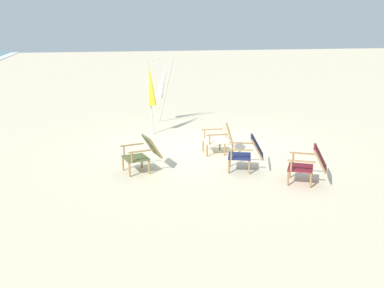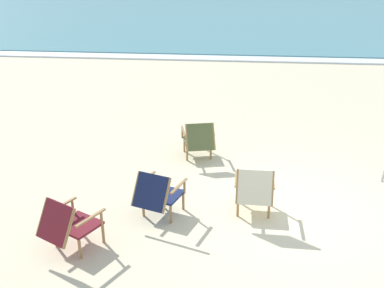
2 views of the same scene
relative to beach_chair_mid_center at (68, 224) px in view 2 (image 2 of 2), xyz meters
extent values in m
plane|color=beige|center=(3.10, 1.34, -0.42)|extent=(80.00, 80.00, 0.00)
cube|color=teal|center=(3.10, 32.85, -0.37)|extent=(80.00, 40.00, 0.10)
cube|color=white|center=(3.10, 12.55, -0.39)|extent=(80.00, 1.10, 0.06)
cube|color=maroon|center=(0.08, 0.15, -0.10)|extent=(0.68, 0.67, 0.04)
cube|color=maroon|center=(-0.09, -0.17, 0.13)|extent=(0.57, 0.48, 0.48)
cylinder|color=olive|center=(-0.03, 0.45, -0.26)|extent=(0.04, 0.04, 0.32)
cylinder|color=olive|center=(0.39, 0.23, -0.26)|extent=(0.04, 0.04, 0.32)
cylinder|color=olive|center=(-0.23, 0.07, -0.26)|extent=(0.04, 0.04, 0.32)
cylinder|color=olive|center=(0.18, -0.15, -0.26)|extent=(0.04, 0.04, 0.32)
cube|color=olive|center=(-0.18, 0.26, 0.12)|extent=(0.28, 0.48, 0.02)
cylinder|color=olive|center=(-0.09, 0.43, 0.01)|extent=(0.04, 0.04, 0.22)
cube|color=olive|center=(0.32, 0.00, 0.12)|extent=(0.28, 0.48, 0.02)
cylinder|color=olive|center=(0.40, 0.16, 0.01)|extent=(0.04, 0.04, 0.22)
cylinder|color=olive|center=(-0.32, -0.05, 0.13)|extent=(0.17, 0.27, 0.48)
cylinder|color=olive|center=(0.13, -0.29, 0.13)|extent=(0.17, 0.27, 0.48)
cube|color=#515B33|center=(1.42, 3.31, -0.10)|extent=(0.62, 0.59, 0.04)
cube|color=#515B33|center=(1.51, 2.95, 0.12)|extent=(0.55, 0.41, 0.46)
cylinder|color=olive|center=(1.14, 3.46, -0.26)|extent=(0.04, 0.04, 0.32)
cylinder|color=olive|center=(1.59, 3.57, -0.26)|extent=(0.04, 0.04, 0.32)
cylinder|color=olive|center=(1.24, 3.04, -0.26)|extent=(0.04, 0.04, 0.32)
cylinder|color=olive|center=(1.70, 3.15, -0.26)|extent=(0.04, 0.04, 0.32)
cube|color=olive|center=(1.15, 3.22, 0.12)|extent=(0.16, 0.52, 0.02)
cylinder|color=olive|center=(1.11, 3.41, 0.01)|extent=(0.04, 0.04, 0.22)
cube|color=olive|center=(1.70, 3.36, 0.12)|extent=(0.16, 0.52, 0.02)
cylinder|color=olive|center=(1.65, 3.54, 0.01)|extent=(0.04, 0.04, 0.22)
cylinder|color=olive|center=(1.26, 2.88, 0.12)|extent=(0.11, 0.31, 0.47)
cylinder|color=olive|center=(1.75, 3.01, 0.12)|extent=(0.11, 0.31, 0.47)
cube|color=beige|center=(2.47, 1.31, -0.10)|extent=(0.53, 0.49, 0.04)
cube|color=beige|center=(2.47, 0.99, 0.14)|extent=(0.50, 0.20, 0.51)
cylinder|color=olive|center=(2.24, 1.53, -0.26)|extent=(0.04, 0.04, 0.32)
cylinder|color=olive|center=(2.71, 1.53, -0.26)|extent=(0.04, 0.04, 0.32)
cylinder|color=olive|center=(2.24, 1.10, -0.26)|extent=(0.04, 0.04, 0.32)
cylinder|color=olive|center=(2.70, 1.09, -0.26)|extent=(0.04, 0.04, 0.32)
cube|color=olive|center=(2.19, 1.30, 0.12)|extent=(0.05, 0.53, 0.02)
cylinder|color=olive|center=(2.20, 1.49, 0.01)|extent=(0.04, 0.04, 0.22)
cube|color=olive|center=(2.75, 1.29, 0.12)|extent=(0.05, 0.53, 0.02)
cylinder|color=olive|center=(2.76, 1.48, 0.01)|extent=(0.04, 0.04, 0.22)
cylinder|color=olive|center=(2.21, 1.00, 0.14)|extent=(0.04, 0.20, 0.51)
cylinder|color=olive|center=(2.72, 0.99, 0.14)|extent=(0.04, 0.20, 0.51)
cube|color=#19234C|center=(1.09, 1.09, -0.10)|extent=(0.65, 0.62, 0.04)
cube|color=#19234C|center=(0.97, 0.75, 0.12)|extent=(0.56, 0.43, 0.47)
cylinder|color=olive|center=(0.94, 1.37, -0.26)|extent=(0.04, 0.04, 0.32)
cylinder|color=olive|center=(1.38, 1.22, -0.26)|extent=(0.04, 0.04, 0.32)
cylinder|color=olive|center=(0.80, 0.96, -0.26)|extent=(0.04, 0.04, 0.32)
cylinder|color=olive|center=(1.24, 0.81, -0.26)|extent=(0.04, 0.04, 0.32)
cube|color=olive|center=(0.82, 1.17, 0.12)|extent=(0.21, 0.51, 0.02)
cylinder|color=olive|center=(0.88, 1.34, 0.01)|extent=(0.04, 0.04, 0.22)
cube|color=olive|center=(1.35, 0.98, 0.12)|extent=(0.21, 0.51, 0.02)
cylinder|color=olive|center=(1.41, 1.16, 0.01)|extent=(0.04, 0.04, 0.22)
cylinder|color=olive|center=(0.73, 0.83, 0.12)|extent=(0.13, 0.29, 0.47)
cylinder|color=olive|center=(1.21, 0.66, 0.12)|extent=(0.13, 0.29, 0.47)
camera|label=1|loc=(-7.80, 4.01, 2.70)|focal=42.00mm
camera|label=2|loc=(2.14, -4.86, 3.27)|focal=42.00mm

